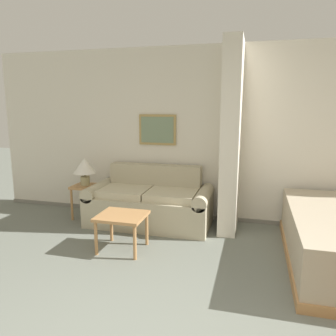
# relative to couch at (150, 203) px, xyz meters

# --- Properties ---
(wall_back) EXTENTS (7.54, 0.16, 2.60)m
(wall_back) POSITION_rel_couch_xyz_m (1.02, 0.48, 0.98)
(wall_back) COLOR silver
(wall_back) RESTS_ON ground_plane
(wall_partition_pillar) EXTENTS (0.24, 0.68, 2.60)m
(wall_partition_pillar) POSITION_rel_couch_xyz_m (1.14, 0.08, 0.98)
(wall_partition_pillar) COLOR silver
(wall_partition_pillar) RESTS_ON ground_plane
(couch) EXTENTS (1.81, 0.84, 0.85)m
(couch) POSITION_rel_couch_xyz_m (0.00, 0.00, 0.00)
(couch) COLOR #B7AD8E
(couch) RESTS_ON ground_plane
(coffee_table) EXTENTS (0.56, 0.51, 0.45)m
(coffee_table) POSITION_rel_couch_xyz_m (-0.05, -0.95, 0.07)
(coffee_table) COLOR #B27F4C
(coffee_table) RESTS_ON ground_plane
(side_table) EXTENTS (0.38, 0.38, 0.52)m
(side_table) POSITION_rel_couch_xyz_m (-1.05, -0.01, 0.10)
(side_table) COLOR #B27F4C
(side_table) RESTS_ON ground_plane
(table_lamp) EXTENTS (0.34, 0.34, 0.42)m
(table_lamp) POSITION_rel_couch_xyz_m (-1.05, -0.01, 0.49)
(table_lamp) COLOR tan
(table_lamp) RESTS_ON side_table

